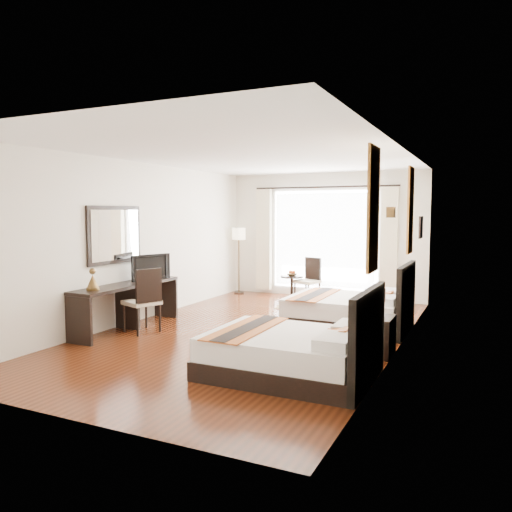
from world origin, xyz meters
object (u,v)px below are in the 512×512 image
at_px(bed_far, 351,310).
at_px(console_desk, 127,306).
at_px(fruit_bowl, 292,275).
at_px(nightstand, 376,336).
at_px(window_chair, 308,288).
at_px(vase, 373,315).
at_px(television, 148,267).
at_px(bed_near, 294,352).
at_px(floor_lamp, 239,238).
at_px(side_table, 292,288).
at_px(table_lamp, 377,297).
at_px(desk_chair, 143,313).

xyz_separation_m(bed_far, console_desk, (-3.31, -1.68, 0.09)).
bearing_deg(fruit_bowl, console_desk, -112.88).
relative_size(nightstand, fruit_bowl, 2.63).
relative_size(bed_far, window_chair, 2.07).
bearing_deg(vase, television, 173.22).
height_order(bed_near, window_chair, bed_near).
distance_m(bed_near, console_desk, 3.49).
height_order(bed_far, vase, bed_far).
height_order(floor_lamp, window_chair, floor_lamp).
distance_m(bed_near, nightstand, 1.45).
relative_size(floor_lamp, side_table, 2.82).
bearing_deg(vase, table_lamp, 94.34).
xyz_separation_m(side_table, fruit_bowl, (0.01, -0.01, 0.30)).
height_order(television, floor_lamp, floor_lamp).
bearing_deg(bed_far, bed_near, -89.60).
relative_size(bed_far, vase, 14.49).
relative_size(console_desk, window_chair, 2.32).
distance_m(bed_far, window_chair, 2.44).
relative_size(bed_far, table_lamp, 5.13).
bearing_deg(fruit_bowl, nightstand, -53.20).
height_order(vase, fruit_bowl, vase).
distance_m(nightstand, fruit_bowl, 4.20).
relative_size(bed_far, console_desk, 0.89).
bearing_deg(fruit_bowl, television, -116.19).
bearing_deg(desk_chair, floor_lamp, -64.30).
xyz_separation_m(bed_near, floor_lamp, (-3.34, 5.08, 1.03)).
relative_size(bed_near, side_table, 3.50).
xyz_separation_m(bed_far, table_lamp, (0.68, -1.29, 0.47)).
bearing_deg(bed_near, vase, 58.58).
relative_size(vase, desk_chair, 0.13).
xyz_separation_m(bed_near, desk_chair, (-2.96, 0.97, 0.03)).
xyz_separation_m(bed_near, nightstand, (0.69, 1.28, -0.02)).
height_order(console_desk, side_table, console_desk).
distance_m(bed_far, console_desk, 3.71).
relative_size(bed_far, television, 2.54).
xyz_separation_m(table_lamp, floor_lamp, (-4.00, 3.66, 0.55)).
distance_m(table_lamp, window_chair, 3.92).
bearing_deg(window_chair, bed_far, 56.36).
bearing_deg(bed_near, side_table, 111.44).
height_order(nightstand, desk_chair, desk_chair).
bearing_deg(bed_far, floor_lamp, 144.55).
bearing_deg(nightstand, window_chair, 122.41).
height_order(bed_far, table_lamp, bed_far).
height_order(nightstand, table_lamp, table_lamp).
distance_m(bed_near, floor_lamp, 6.17).
height_order(vase, console_desk, console_desk).
xyz_separation_m(television, window_chair, (1.84, 3.09, -0.69)).
relative_size(vase, side_table, 0.25).
relative_size(desk_chair, side_table, 1.89).
xyz_separation_m(bed_near, window_chair, (-1.47, 4.68, 0.01)).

